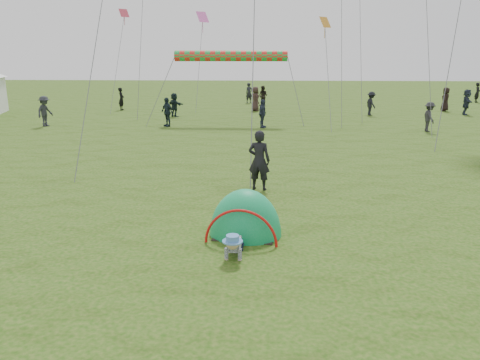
{
  "coord_description": "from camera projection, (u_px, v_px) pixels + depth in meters",
  "views": [
    {
      "loc": [
        -0.51,
        -8.96,
        4.08
      ],
      "look_at": [
        -1.09,
        2.54,
        1.0
      ],
      "focal_mm": 35.0,
      "sensor_mm": 36.0,
      "label": 1
    }
  ],
  "objects": [
    {
      "name": "crowd_person_6",
      "position": [
        121.0,
        99.0,
        35.55
      ],
      "size": [
        0.44,
        0.64,
        1.7
      ],
      "primitive_type": "imported",
      "rotation": [
        0.0,
        0.0,
        1.62
      ],
      "color": "black",
      "rests_on": "ground"
    },
    {
      "name": "crowd_person_0",
      "position": [
        249.0,
        93.0,
        40.87
      ],
      "size": [
        0.75,
        0.66,
        1.73
      ],
      "primitive_type": "imported",
      "rotation": [
        0.0,
        0.0,
        0.48
      ],
      "color": "black",
      "rests_on": "ground"
    },
    {
      "name": "rainbow_tube_kite",
      "position": [
        231.0,
        56.0,
        28.19
      ],
      "size": [
        6.81,
        0.64,
        0.64
      ],
      "primitive_type": "cylinder",
      "rotation": [
        0.0,
        1.57,
        0.0
      ],
      "color": "red"
    },
    {
      "name": "ground",
      "position": [
        286.0,
        259.0,
        9.67
      ],
      "size": [
        140.0,
        140.0,
        0.0
      ],
      "primitive_type": "plane",
      "color": "#154708"
    },
    {
      "name": "popup_tent",
      "position": [
        245.0,
        234.0,
        11.0
      ],
      "size": [
        1.86,
        1.6,
        2.19
      ],
      "primitive_type": "ellipsoid",
      "rotation": [
        0.0,
        0.0,
        -0.13
      ],
      "color": "#04994C",
      "rests_on": "ground"
    },
    {
      "name": "crowd_person_8",
      "position": [
        262.0,
        114.0,
        26.92
      ],
      "size": [
        0.71,
        1.03,
        1.63
      ],
      "primitive_type": "imported",
      "rotation": [
        0.0,
        0.0,
        1.21
      ],
      "color": "#2B3448",
      "rests_on": "ground"
    },
    {
      "name": "crowd_person_5",
      "position": [
        174.0,
        105.0,
        31.78
      ],
      "size": [
        1.4,
        1.38,
        1.6
      ],
      "primitive_type": "imported",
      "rotation": [
        0.0,
        0.0,
        2.37
      ],
      "color": "black",
      "rests_on": "ground"
    },
    {
      "name": "crawling_toddler",
      "position": [
        234.0,
        244.0,
        9.68
      ],
      "size": [
        0.58,
        0.8,
        0.59
      ],
      "primitive_type": null,
      "rotation": [
        0.0,
        0.0,
        -0.07
      ],
      "color": "black",
      "rests_on": "ground"
    },
    {
      "name": "crowd_person_12",
      "position": [
        477.0,
        93.0,
        41.29
      ],
      "size": [
        0.7,
        0.75,
        1.73
      ],
      "primitive_type": "imported",
      "rotation": [
        0.0,
        0.0,
        0.95
      ],
      "color": "black",
      "rests_on": "ground"
    },
    {
      "name": "crowd_person_3",
      "position": [
        371.0,
        104.0,
        32.5
      ],
      "size": [
        0.85,
        1.17,
        1.63
      ],
      "primitive_type": "imported",
      "rotation": [
        0.0,
        0.0,
        1.82
      ],
      "color": "black",
      "rests_on": "ground"
    },
    {
      "name": "crowd_person_11",
      "position": [
        466.0,
        102.0,
        32.73
      ],
      "size": [
        0.96,
        1.73,
        1.78
      ],
      "primitive_type": "imported",
      "rotation": [
        0.0,
        0.0,
        1.29
      ],
      "color": "#232B3C",
      "rests_on": "ground"
    },
    {
      "name": "diamond_kite_5",
      "position": [
        202.0,
        17.0,
        37.0
      ],
      "size": [
        1.02,
        1.02,
        0.84
      ],
      "primitive_type": "plane",
      "rotation": [
        1.05,
        0.0,
        0.79
      ],
      "color": "#EF60C4"
    },
    {
      "name": "crowd_person_16",
      "position": [
        255.0,
        99.0,
        35.03
      ],
      "size": [
        0.87,
        1.03,
        1.8
      ],
      "primitive_type": "imported",
      "rotation": [
        0.0,
        0.0,
        1.97
      ],
      "color": "#322220",
      "rests_on": "ground"
    },
    {
      "name": "standing_adult",
      "position": [
        259.0,
        160.0,
        14.42
      ],
      "size": [
        0.77,
        0.6,
        1.87
      ],
      "primitive_type": "imported",
      "rotation": [
        0.0,
        0.0,
        2.91
      ],
      "color": "black",
      "rests_on": "ground"
    },
    {
      "name": "crowd_person_13",
      "position": [
        263.0,
        96.0,
        38.49
      ],
      "size": [
        0.99,
        0.92,
        1.64
      ],
      "primitive_type": "imported",
      "rotation": [
        0.0,
        0.0,
        5.8
      ],
      "color": "black",
      "rests_on": "ground"
    },
    {
      "name": "crowd_person_15",
      "position": [
        429.0,
        117.0,
        25.54
      ],
      "size": [
        0.66,
        1.08,
        1.62
      ],
      "primitive_type": "imported",
      "rotation": [
        0.0,
        0.0,
        1.63
      ],
      "color": "#28282C",
      "rests_on": "ground"
    },
    {
      "name": "diamond_kite_8",
      "position": [
        325.0,
        22.0,
        28.8
      ],
      "size": [
        0.81,
        0.81,
        0.66
      ],
      "primitive_type": "plane",
      "rotation": [
        1.05,
        0.0,
        0.79
      ],
      "color": "orange"
    },
    {
      "name": "crowd_person_9",
      "position": [
        45.0,
        111.0,
        27.46
      ],
      "size": [
        0.93,
        1.28,
        1.77
      ],
      "primitive_type": "imported",
      "rotation": [
        0.0,
        0.0,
        1.31
      ],
      "color": "#282A31",
      "rests_on": "ground"
    },
    {
      "name": "diamond_kite_11",
      "position": [
        124.0,
        13.0,
        36.15
      ],
      "size": [
        0.77,
        0.77,
        0.63
      ],
      "primitive_type": "plane",
      "rotation": [
        1.05,
        0.0,
        0.79
      ],
      "color": "#CA374E"
    },
    {
      "name": "crowd_person_2",
      "position": [
        167.0,
        112.0,
        27.44
      ],
      "size": [
        1.01,
        0.98,
        1.69
      ],
      "primitive_type": "imported",
      "rotation": [
        0.0,
        0.0,
        5.53
      ],
      "color": "#1C2A34",
      "rests_on": "ground"
    },
    {
      "name": "crowd_person_4",
      "position": [
        445.0,
        99.0,
        34.88
      ],
      "size": [
        0.84,
        1.01,
        1.76
      ],
      "primitive_type": "imported",
      "rotation": [
        0.0,
        0.0,
        4.33
      ],
      "color": "black",
      "rests_on": "ground"
    }
  ]
}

